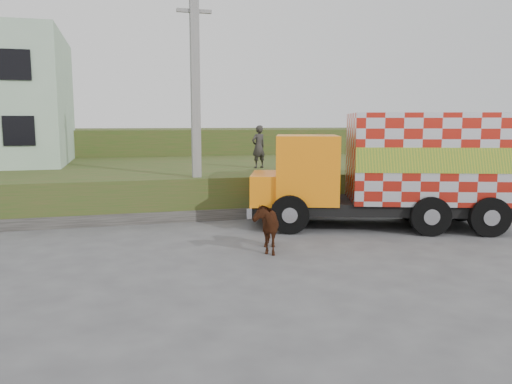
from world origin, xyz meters
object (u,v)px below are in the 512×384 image
object	(u,v)px
cow	(265,226)
utility_pole	(196,104)
cargo_truck	(393,169)
pedestrian	(259,147)

from	to	relation	value
cow	utility_pole	bearing A→B (deg)	113.82
cargo_truck	pedestrian	distance (m)	6.70
utility_pole	cargo_truck	xyz separation A→B (m)	(6.00, -3.13, -2.16)
utility_pole	cargo_truck	bearing A→B (deg)	-27.53
pedestrian	cow	bearing A→B (deg)	53.40
cow	pedestrian	world-z (taller)	pedestrian
utility_pole	pedestrian	bearing A→B (deg)	43.05
utility_pole	cargo_truck	size ratio (longest dim) A/B	0.91
cargo_truck	pedestrian	bearing A→B (deg)	134.82
utility_pole	pedestrian	xyz separation A→B (m)	(3.10, 2.90, -1.67)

